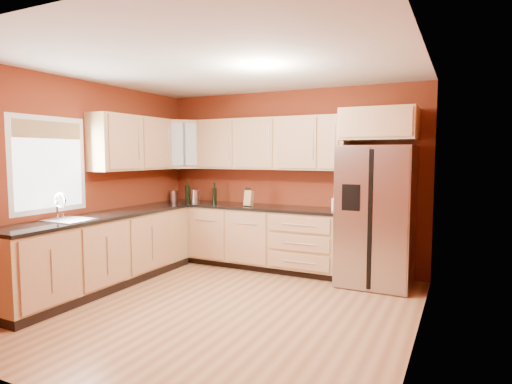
# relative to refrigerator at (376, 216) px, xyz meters

# --- Properties ---
(floor) EXTENTS (4.00, 4.00, 0.00)m
(floor) POSITION_rel_refrigerator_xyz_m (-1.35, -1.62, -0.89)
(floor) COLOR #975F3A
(floor) RESTS_ON ground
(ceiling) EXTENTS (4.00, 4.00, 0.00)m
(ceiling) POSITION_rel_refrigerator_xyz_m (-1.35, -1.62, 1.71)
(ceiling) COLOR silver
(ceiling) RESTS_ON wall_back
(wall_back) EXTENTS (4.00, 0.04, 2.60)m
(wall_back) POSITION_rel_refrigerator_xyz_m (-1.35, 0.38, 0.41)
(wall_back) COLOR maroon
(wall_back) RESTS_ON floor
(wall_front) EXTENTS (4.00, 0.04, 2.60)m
(wall_front) POSITION_rel_refrigerator_xyz_m (-1.35, -3.62, 0.41)
(wall_front) COLOR maroon
(wall_front) RESTS_ON floor
(wall_left) EXTENTS (0.04, 4.00, 2.60)m
(wall_left) POSITION_rel_refrigerator_xyz_m (-3.35, -1.62, 0.41)
(wall_left) COLOR maroon
(wall_left) RESTS_ON floor
(wall_right) EXTENTS (0.04, 4.00, 2.60)m
(wall_right) POSITION_rel_refrigerator_xyz_m (0.65, -1.62, 0.41)
(wall_right) COLOR maroon
(wall_right) RESTS_ON floor
(base_cabinets_back) EXTENTS (2.90, 0.60, 0.88)m
(base_cabinets_back) POSITION_rel_refrigerator_xyz_m (-1.90, 0.07, -0.45)
(base_cabinets_back) COLOR #AD7A54
(base_cabinets_back) RESTS_ON floor
(base_cabinets_left) EXTENTS (0.60, 2.80, 0.88)m
(base_cabinets_left) POSITION_rel_refrigerator_xyz_m (-3.05, -1.62, -0.45)
(base_cabinets_left) COLOR #AD7A54
(base_cabinets_left) RESTS_ON floor
(countertop_back) EXTENTS (2.90, 0.62, 0.04)m
(countertop_back) POSITION_rel_refrigerator_xyz_m (-1.90, 0.06, 0.01)
(countertop_back) COLOR black
(countertop_back) RESTS_ON base_cabinets_back
(countertop_left) EXTENTS (0.62, 2.80, 0.04)m
(countertop_left) POSITION_rel_refrigerator_xyz_m (-3.04, -1.62, 0.01)
(countertop_left) COLOR black
(countertop_left) RESTS_ON base_cabinets_left
(upper_cabinets_back) EXTENTS (2.30, 0.33, 0.75)m
(upper_cabinets_back) POSITION_rel_refrigerator_xyz_m (-1.60, 0.21, 0.94)
(upper_cabinets_back) COLOR #AD7A54
(upper_cabinets_back) RESTS_ON wall_back
(upper_cabinets_left) EXTENTS (0.33, 1.35, 0.75)m
(upper_cabinets_left) POSITION_rel_refrigerator_xyz_m (-3.19, -0.90, 0.94)
(upper_cabinets_left) COLOR #AD7A54
(upper_cabinets_left) RESTS_ON wall_left
(corner_upper_cabinet) EXTENTS (0.67, 0.67, 0.75)m
(corner_upper_cabinet) POSITION_rel_refrigerator_xyz_m (-3.02, 0.04, 0.94)
(corner_upper_cabinet) COLOR #AD7A54
(corner_upper_cabinet) RESTS_ON wall_back
(over_fridge_cabinet) EXTENTS (0.92, 0.60, 0.40)m
(over_fridge_cabinet) POSITION_rel_refrigerator_xyz_m (0.00, 0.07, 1.16)
(over_fridge_cabinet) COLOR #AD7A54
(over_fridge_cabinet) RESTS_ON wall_back
(refrigerator) EXTENTS (0.90, 0.75, 1.78)m
(refrigerator) POSITION_rel_refrigerator_xyz_m (0.00, 0.00, 0.00)
(refrigerator) COLOR silver
(refrigerator) RESTS_ON floor
(window) EXTENTS (0.03, 0.90, 1.00)m
(window) POSITION_rel_refrigerator_xyz_m (-3.33, -2.12, 0.66)
(window) COLOR white
(window) RESTS_ON wall_left
(sink_faucet) EXTENTS (0.50, 0.42, 0.30)m
(sink_faucet) POSITION_rel_refrigerator_xyz_m (-3.04, -2.12, 0.18)
(sink_faucet) COLOR silver
(sink_faucet) RESTS_ON countertop_left
(canister_left) EXTENTS (0.14, 0.14, 0.17)m
(canister_left) POSITION_rel_refrigerator_xyz_m (-3.20, 0.04, 0.12)
(canister_left) COLOR silver
(canister_left) RESTS_ON countertop_back
(canister_right) EXTENTS (0.16, 0.16, 0.20)m
(canister_right) POSITION_rel_refrigerator_xyz_m (-2.77, 0.01, 0.13)
(canister_right) COLOR silver
(canister_right) RESTS_ON countertop_back
(wine_bottle_a) EXTENTS (0.11, 0.11, 0.37)m
(wine_bottle_a) POSITION_rel_refrigerator_xyz_m (-2.91, 0.02, 0.21)
(wine_bottle_a) COLOR black
(wine_bottle_a) RESTS_ON countertop_back
(wine_bottle_b) EXTENTS (0.08, 0.08, 0.32)m
(wine_bottle_b) POSITION_rel_refrigerator_xyz_m (-2.48, 0.12, 0.19)
(wine_bottle_b) COLOR black
(wine_bottle_b) RESTS_ON countertop_back
(knife_block) EXTENTS (0.11, 0.10, 0.22)m
(knife_block) POSITION_rel_refrigerator_xyz_m (-1.82, 0.00, 0.14)
(knife_block) COLOR #A58550
(knife_block) RESTS_ON countertop_back
(soap_dispenser) EXTENTS (0.08, 0.08, 0.21)m
(soap_dispenser) POSITION_rel_refrigerator_xyz_m (-0.55, 0.01, 0.13)
(soap_dispenser) COLOR white
(soap_dispenser) RESTS_ON countertop_back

